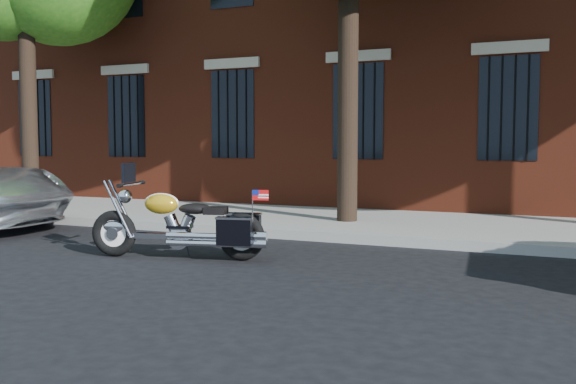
% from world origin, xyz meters
% --- Properties ---
extents(ground, '(120.00, 120.00, 0.00)m').
position_xyz_m(ground, '(0.00, 0.00, 0.00)').
color(ground, black).
rests_on(ground, ground).
extents(curb, '(40.00, 0.16, 0.15)m').
position_xyz_m(curb, '(0.00, 1.38, 0.07)').
color(curb, gray).
rests_on(curb, ground).
extents(sidewalk, '(40.00, 3.60, 0.15)m').
position_xyz_m(sidewalk, '(0.00, 3.26, 0.07)').
color(sidewalk, gray).
rests_on(sidewalk, ground).
extents(motorcycle, '(2.52, 1.07, 1.26)m').
position_xyz_m(motorcycle, '(-0.49, -0.81, 0.43)').
color(motorcycle, black).
rests_on(motorcycle, ground).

